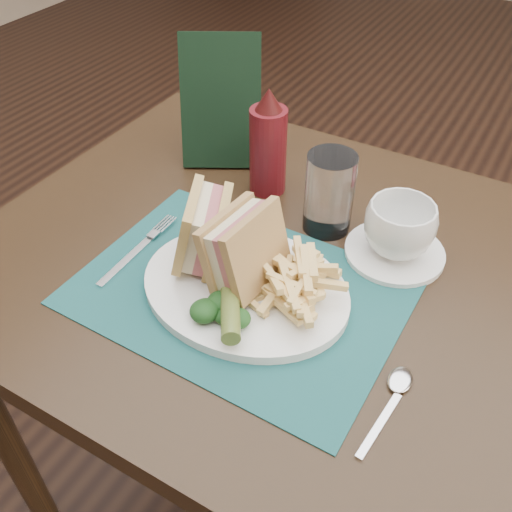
{
  "coord_description": "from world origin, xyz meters",
  "views": [
    {
      "loc": [
        0.3,
        -1.08,
        1.32
      ],
      "look_at": [
        0.01,
        -0.56,
        0.8
      ],
      "focal_mm": 40.0,
      "sensor_mm": 36.0,
      "label": 1
    }
  ],
  "objects": [
    {
      "name": "ketchup_bottle",
      "position": [
        -0.09,
        -0.35,
        0.84
      ],
      "size": [
        0.08,
        0.08,
        0.19
      ],
      "primitive_type": null,
      "rotation": [
        0.0,
        0.0,
        0.33
      ],
      "color": "#500D13",
      "rests_on": "table_main"
    },
    {
      "name": "plate",
      "position": [
        0.01,
        -0.59,
        0.76
      ],
      "size": [
        0.3,
        0.24,
        0.01
      ],
      "primitive_type": null,
      "rotation": [
        0.0,
        0.0,
        0.0
      ],
      "color": "white",
      "rests_on": "placemat"
    },
    {
      "name": "sandwich_half_b",
      "position": [
        -0.02,
        -0.58,
        0.82
      ],
      "size": [
        0.09,
        0.12,
        0.12
      ],
      "primitive_type": null,
      "rotation": [
        0.0,
        -0.24,
        -0.1
      ],
      "color": "tan",
      "rests_on": "plate"
    },
    {
      "name": "fork",
      "position": [
        -0.18,
        -0.6,
        0.76
      ],
      "size": [
        0.04,
        0.17,
        0.01
      ],
      "primitive_type": null,
      "rotation": [
        0.0,
        0.0,
        0.02
      ],
      "color": "silver",
      "rests_on": "placemat"
    },
    {
      "name": "sandwich_half_a",
      "position": [
        -0.09,
        -0.58,
        0.82
      ],
      "size": [
        0.12,
        0.13,
        0.11
      ],
      "primitive_type": null,
      "rotation": [
        0.0,
        0.24,
        0.44
      ],
      "color": "tan",
      "rests_on": "plate"
    },
    {
      "name": "table_main",
      "position": [
        0.0,
        -0.5,
        0.38
      ],
      "size": [
        0.9,
        0.75,
        0.75
      ],
      "primitive_type": null,
      "color": "black",
      "rests_on": "ground"
    },
    {
      "name": "kale_garnish",
      "position": [
        0.02,
        -0.66,
        0.78
      ],
      "size": [
        0.11,
        0.08,
        0.03
      ],
      "primitive_type": null,
      "color": "#133614",
      "rests_on": "plate"
    },
    {
      "name": "coffee_cup",
      "position": [
        0.16,
        -0.41,
        0.8
      ],
      "size": [
        0.14,
        0.14,
        0.08
      ],
      "primitive_type": "imported",
      "rotation": [
        0.0,
        0.0,
        0.56
      ],
      "color": "white",
      "rests_on": "saucer"
    },
    {
      "name": "fries_pile",
      "position": [
        0.07,
        -0.57,
        0.8
      ],
      "size": [
        0.18,
        0.2,
        0.06
      ],
      "primitive_type": null,
      "color": "#F4CD7A",
      "rests_on": "plate"
    },
    {
      "name": "spoon",
      "position": [
        0.25,
        -0.67,
        0.76
      ],
      "size": [
        0.05,
        0.15,
        0.01
      ],
      "primitive_type": null,
      "rotation": [
        0.0,
        0.0,
        -0.1
      ],
      "color": "silver",
      "rests_on": "table_main"
    },
    {
      "name": "drinking_glass",
      "position": [
        0.04,
        -0.4,
        0.81
      ],
      "size": [
        0.1,
        0.1,
        0.13
      ],
      "primitive_type": "cylinder",
      "rotation": [
        0.0,
        0.0,
        -0.34
      ],
      "color": "white",
      "rests_on": "table_main"
    },
    {
      "name": "check_presenter",
      "position": [
        -0.21,
        -0.31,
        0.86
      ],
      "size": [
        0.16,
        0.14,
        0.22
      ],
      "primitive_type": "cube",
      "rotation": [
        -0.31,
        0.0,
        0.51
      ],
      "color": "black",
      "rests_on": "table_main"
    },
    {
      "name": "saucer",
      "position": [
        0.16,
        -0.41,
        0.76
      ],
      "size": [
        0.17,
        0.17,
        0.01
      ],
      "primitive_type": "cylinder",
      "rotation": [
        0.0,
        0.0,
        0.17
      ],
      "color": "white",
      "rests_on": "table_main"
    },
    {
      "name": "placemat",
      "position": [
        -0.0,
        -0.6,
        0.75
      ],
      "size": [
        0.45,
        0.33,
        0.0
      ],
      "primitive_type": "cube",
      "rotation": [
        0.0,
        0.0,
        -0.02
      ],
      "color": "#184C4D",
      "rests_on": "table_main"
    },
    {
      "name": "floor",
      "position": [
        0.0,
        0.0,
        0.0
      ],
      "size": [
        7.0,
        7.0,
        0.0
      ],
      "primitive_type": "plane",
      "color": "black",
      "rests_on": "ground"
    },
    {
      "name": "pickle_spear",
      "position": [
        0.02,
        -0.65,
        0.79
      ],
      "size": [
        0.09,
        0.11,
        0.03
      ],
      "primitive_type": "cylinder",
      "rotation": [
        1.54,
        0.0,
        0.57
      ],
      "color": "#4F6024",
      "rests_on": "plate"
    }
  ]
}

